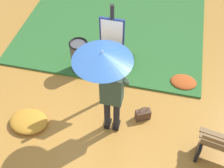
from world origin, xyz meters
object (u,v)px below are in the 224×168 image
info_sign_post (112,46)px  trash_bin (80,57)px  handbag (143,115)px  person_with_umbrella (107,73)px

info_sign_post → trash_bin: info_sign_post is taller
info_sign_post → handbag: bearing=150.2°
trash_bin → info_sign_post: bearing=145.1°
person_with_umbrella → handbag: person_with_umbrella is taller
handbag → trash_bin: size_ratio=0.44×
info_sign_post → handbag: 1.57m
person_with_umbrella → handbag: bearing=-150.8°
info_sign_post → handbag: size_ratio=6.22×
trash_bin → person_with_umbrella: bearing=125.0°
person_with_umbrella → trash_bin: 2.05m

